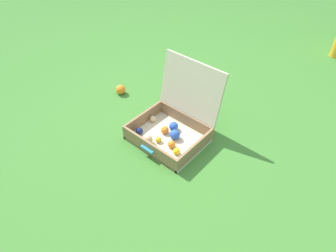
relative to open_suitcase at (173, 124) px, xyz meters
The scene contains 3 objects.
ground_plane 0.14m from the open_suitcase, behind, with size 16.00×16.00×0.00m, color #3D7A2D.
open_suitcase is the anchor object (origin of this frame).
stray_ball_on_grass 0.73m from the open_suitcase, behind, with size 0.09×0.09×0.09m, color orange.
Camera 1 is at (1.14, -1.31, 1.60)m, focal length 32.10 mm.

